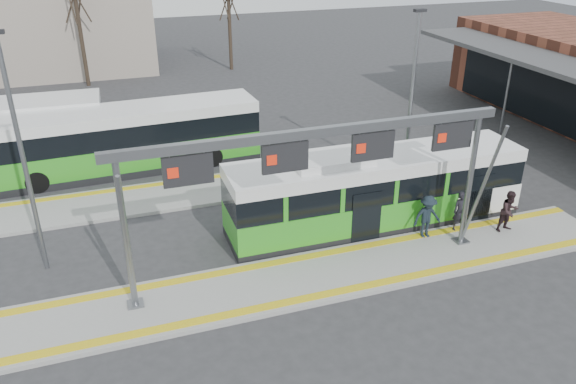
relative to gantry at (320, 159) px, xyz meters
name	(u,v)px	position (x,y,z in m)	size (l,w,h in m)	color
ground	(329,276)	(0.35, -0.25, -4.30)	(120.00, 120.00, 0.00)	#2D2D30
platform_main	(329,274)	(0.35, -0.25, -4.22)	(22.00, 3.00, 0.15)	gray
platform_second	(177,194)	(-3.65, 7.75, -4.22)	(20.00, 3.00, 0.15)	gray
tactile_main	(329,272)	(0.35, -0.25, -4.14)	(22.00, 2.65, 0.02)	gold
tactile_second	(173,182)	(-3.65, 8.90, -4.14)	(20.00, 0.35, 0.02)	gold
gantry	(320,159)	(0.00, 0.00, 0.00)	(13.00, 1.68, 5.20)	slate
hero_bus	(375,191)	(3.42, 2.56, -2.81)	(11.88, 2.57, 3.26)	black
bg_bus_green	(130,140)	(-5.24, 11.51, -2.77)	(12.52, 3.24, 3.10)	black
passenger_a	(460,212)	(6.25, 0.83, -3.34)	(0.59, 0.39, 1.62)	black
passenger_b	(509,211)	(8.03, 0.20, -3.31)	(0.81, 0.63, 1.67)	black
passenger_c	(427,217)	(4.76, 0.80, -3.29)	(1.11, 0.64, 1.71)	black
tree_mid	(229,3)	(4.28, 30.08, 0.97)	(1.40, 1.40, 6.94)	#382B21
lamp_west	(22,154)	(-8.92, 3.44, 0.05)	(0.50, 0.25, 8.22)	slate
lamp_east	(412,97)	(6.56, 5.66, -0.14)	(0.50, 0.25, 7.84)	slate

